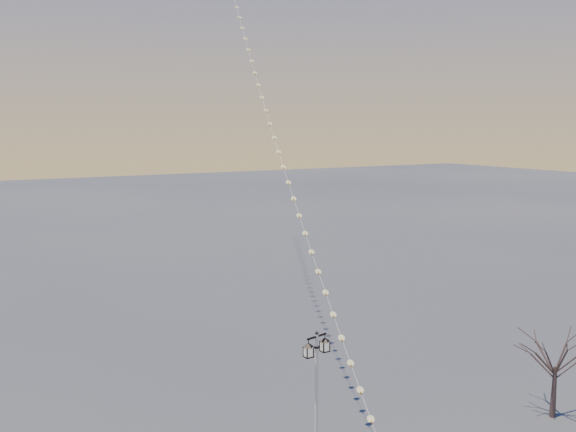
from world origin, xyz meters
TOP-DOWN VIEW (x-y plane):
  - street_lamp at (-2.97, 0.80)m, footprint 1.36×0.67m
  - bare_tree at (8.59, -1.41)m, footprint 2.67×2.67m
  - kite_train at (5.79, 22.95)m, footprint 12.96×46.84m

SIDE VIEW (x-z plane):
  - street_lamp at x=-2.97m, z-range 0.29..5.71m
  - bare_tree at x=8.59m, z-range 0.86..5.30m
  - kite_train at x=5.79m, z-range -0.08..36.95m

